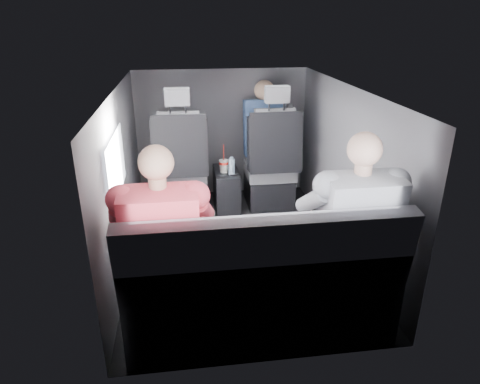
{
  "coord_description": "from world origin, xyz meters",
  "views": [
    {
      "loc": [
        -0.42,
        -3.17,
        1.86
      ],
      "look_at": [
        0.01,
        -0.05,
        0.55
      ],
      "focal_mm": 32.0,
      "sensor_mm": 36.0,
      "label": 1
    }
  ],
  "objects": [
    {
      "name": "laptop_white",
      "position": [
        -0.56,
        -0.83,
        0.63
      ],
      "size": [
        0.34,
        0.35,
        0.22
      ],
      "color": "white",
      "rests_on": "passenger_rear_left"
    },
    {
      "name": "floor",
      "position": [
        0.0,
        0.0,
        0.0
      ],
      "size": [
        2.6,
        2.6,
        0.0
      ],
      "primitive_type": "plane",
      "color": "black",
      "rests_on": "ground"
    },
    {
      "name": "panel_front",
      "position": [
        0.0,
        1.3,
        0.68
      ],
      "size": [
        1.8,
        0.02,
        1.35
      ],
      "primitive_type": "cube",
      "color": "#56565B",
      "rests_on": "floor"
    },
    {
      "name": "seatbelt",
      "position": [
        0.45,
        0.67,
        0.8
      ],
      "size": [
        0.35,
        0.11,
        0.59
      ],
      "primitive_type": "cube",
      "rotation": [
        -0.14,
        0.49,
        0.0
      ],
      "color": "black",
      "rests_on": "front_seat_right"
    },
    {
      "name": "front_seat_left",
      "position": [
        -0.45,
        0.84,
        0.4
      ],
      "size": [
        0.52,
        0.58,
        1.26
      ],
      "color": "black",
      "rests_on": "floor"
    },
    {
      "name": "center_console",
      "position": [
        0.0,
        0.88,
        0.2
      ],
      "size": [
        0.24,
        0.48,
        0.41
      ],
      "color": "black",
      "rests_on": "floor"
    },
    {
      "name": "panel_left",
      "position": [
        -0.9,
        0.0,
        0.68
      ],
      "size": [
        0.02,
        2.6,
        1.35
      ],
      "primitive_type": "cube",
      "color": "#56565B",
      "rests_on": "floor"
    },
    {
      "name": "passenger_front_right",
      "position": [
        0.42,
        1.1,
        0.75
      ],
      "size": [
        0.41,
        0.41,
        0.83
      ],
      "color": "navy",
      "rests_on": "front_seat_right"
    },
    {
      "name": "water_bottle",
      "position": [
        0.04,
        0.76,
        0.48
      ],
      "size": [
        0.06,
        0.06,
        0.18
      ],
      "color": "#ABC9E7",
      "rests_on": "center_console"
    },
    {
      "name": "front_seat_right",
      "position": [
        0.45,
        0.84,
        0.4
      ],
      "size": [
        0.52,
        0.58,
        1.26
      ],
      "color": "black",
      "rests_on": "floor"
    },
    {
      "name": "laptop_black",
      "position": [
        0.59,
        -0.77,
        0.63
      ],
      "size": [
        0.33,
        0.3,
        0.24
      ],
      "color": "black",
      "rests_on": "passenger_rear_right"
    },
    {
      "name": "ceiling",
      "position": [
        0.0,
        0.0,
        1.35
      ],
      "size": [
        2.6,
        2.6,
        0.0
      ],
      "primitive_type": "plane",
      "rotation": [
        3.14,
        0.0,
        0.0
      ],
      "color": "#B2B2AD",
      "rests_on": "panel_back"
    },
    {
      "name": "soda_cup",
      "position": [
        -0.03,
        0.82,
        0.47
      ],
      "size": [
        0.1,
        0.1,
        0.29
      ],
      "color": "white",
      "rests_on": "center_console"
    },
    {
      "name": "panel_back",
      "position": [
        0.0,
        -1.3,
        0.68
      ],
      "size": [
        1.8,
        0.02,
        1.35
      ],
      "primitive_type": "cube",
      "color": "#56565B",
      "rests_on": "floor"
    },
    {
      "name": "passenger_rear_left",
      "position": [
        -0.56,
        -0.97,
        0.64
      ],
      "size": [
        0.52,
        0.64,
        1.26
      ],
      "color": "#343439",
      "rests_on": "rear_bench"
    },
    {
      "name": "panel_right",
      "position": [
        0.9,
        0.0,
        0.68
      ],
      "size": [
        0.02,
        2.6,
        1.35
      ],
      "primitive_type": "cube",
      "color": "#56565B",
      "rests_on": "floor"
    },
    {
      "name": "rear_bench",
      "position": [
        0.0,
        -1.06,
        0.31
      ],
      "size": [
        1.6,
        0.57,
        0.92
      ],
      "color": "slate",
      "rests_on": "floor"
    },
    {
      "name": "passenger_rear_right",
      "position": [
        0.55,
        -0.97,
        0.65
      ],
      "size": [
        0.54,
        0.65,
        1.28
      ],
      "color": "navy",
      "rests_on": "rear_bench"
    },
    {
      "name": "side_window",
      "position": [
        -0.88,
        -0.3,
        0.9
      ],
      "size": [
        0.02,
        0.75,
        0.42
      ],
      "primitive_type": "cube",
      "color": "white",
      "rests_on": "panel_left"
    }
  ]
}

